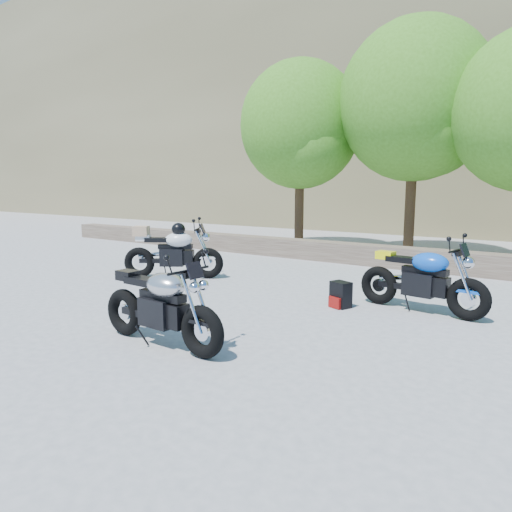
{
  "coord_description": "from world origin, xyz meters",
  "views": [
    {
      "loc": [
        4.6,
        -5.27,
        1.9
      ],
      "look_at": [
        0.2,
        1.0,
        0.75
      ],
      "focal_mm": 32.0,
      "sensor_mm": 36.0,
      "label": 1
    }
  ],
  "objects_px": {
    "white_bike": "(173,251)",
    "blue_bike": "(422,280)",
    "silver_bike": "(161,307)",
    "backpack": "(340,295)"
  },
  "relations": [
    {
      "from": "silver_bike",
      "to": "blue_bike",
      "type": "height_order",
      "value": "blue_bike"
    },
    {
      "from": "silver_bike",
      "to": "blue_bike",
      "type": "bearing_deg",
      "value": 59.22
    },
    {
      "from": "blue_bike",
      "to": "backpack",
      "type": "relative_size",
      "value": 4.89
    },
    {
      "from": "silver_bike",
      "to": "backpack",
      "type": "height_order",
      "value": "silver_bike"
    },
    {
      "from": "blue_bike",
      "to": "silver_bike",
      "type": "bearing_deg",
      "value": -114.35
    },
    {
      "from": "white_bike",
      "to": "blue_bike",
      "type": "relative_size",
      "value": 0.92
    },
    {
      "from": "silver_bike",
      "to": "backpack",
      "type": "xyz_separation_m",
      "value": [
        1.01,
        2.9,
        -0.28
      ]
    },
    {
      "from": "white_bike",
      "to": "blue_bike",
      "type": "distance_m",
      "value": 5.06
    },
    {
      "from": "blue_bike",
      "to": "backpack",
      "type": "distance_m",
      "value": 1.26
    },
    {
      "from": "blue_bike",
      "to": "backpack",
      "type": "xyz_separation_m",
      "value": [
        -1.13,
        -0.47,
        -0.3
      ]
    }
  ]
}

